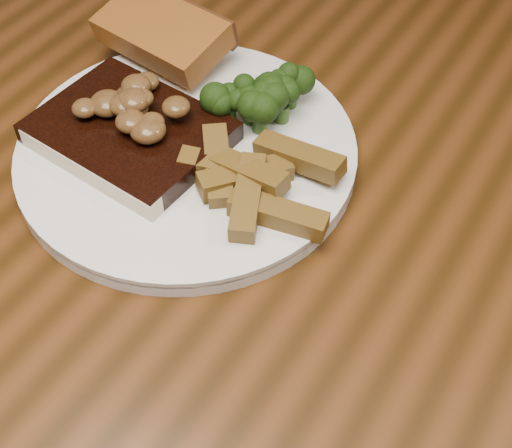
{
  "coord_description": "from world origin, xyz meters",
  "views": [
    {
      "loc": [
        0.19,
        -0.27,
        1.17
      ],
      "look_at": [
        0.01,
        0.01,
        0.78
      ],
      "focal_mm": 50.0,
      "sensor_mm": 36.0,
      "label": 1
    }
  ],
  "objects": [
    {
      "name": "mushroom_pile",
      "position": [
        -0.13,
        0.06,
        0.8
      ],
      "size": [
        0.08,
        0.08,
        0.03
      ],
      "primitive_type": null,
      "color": "brown",
      "rests_on": "steak"
    },
    {
      "name": "steak_bone",
      "position": [
        -0.13,
        -0.01,
        0.77
      ],
      "size": [
        0.14,
        0.02,
        0.02
      ],
      "primitive_type": "cube",
      "rotation": [
        0.0,
        0.0,
        -0.07
      ],
      "color": "beige",
      "rests_on": "plate"
    },
    {
      "name": "potato_wedges",
      "position": [
        -0.02,
        0.06,
        0.77
      ],
      "size": [
        0.1,
        0.1,
        0.02
      ],
      "primitive_type": null,
      "color": "brown",
      "rests_on": "plate"
    },
    {
      "name": "dining_table",
      "position": [
        0.0,
        0.0,
        0.66
      ],
      "size": [
        1.6,
        0.9,
        0.75
      ],
      "color": "#46240E",
      "rests_on": "ground"
    },
    {
      "name": "plate",
      "position": [
        -0.09,
        0.07,
        0.76
      ],
      "size": [
        0.3,
        0.3,
        0.01
      ],
      "primitive_type": "cylinder",
      "rotation": [
        0.0,
        0.0,
        -0.05
      ],
      "color": "silver",
      "rests_on": "dining_table"
    },
    {
      "name": "chair_far",
      "position": [
        0.0,
        0.67,
        0.49
      ],
      "size": [
        0.52,
        0.52,
        0.89
      ],
      "rotation": [
        0.0,
        0.0,
        2.84
      ],
      "color": "black",
      "rests_on": "ground"
    },
    {
      "name": "garlic_bread",
      "position": [
        -0.17,
        0.15,
        0.77
      ],
      "size": [
        0.12,
        0.08,
        0.03
      ],
      "primitive_type": "cube",
      "rotation": [
        0.0,
        0.0,
        -0.12
      ],
      "color": "#92481A",
      "rests_on": "plate"
    },
    {
      "name": "steak",
      "position": [
        -0.13,
        0.05,
        0.77
      ],
      "size": [
        0.16,
        0.12,
        0.02
      ],
      "primitive_type": "cube",
      "rotation": [
        0.0,
        0.0,
        -0.07
      ],
      "color": "black",
      "rests_on": "plate"
    },
    {
      "name": "broccoli_cluster",
      "position": [
        -0.05,
        0.13,
        0.78
      ],
      "size": [
        0.07,
        0.07,
        0.04
      ],
      "primitive_type": null,
      "color": "#1B310B",
      "rests_on": "plate"
    }
  ]
}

